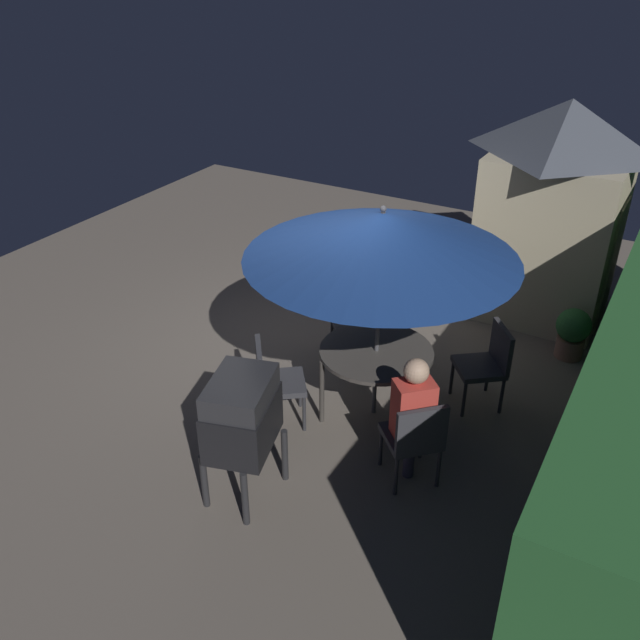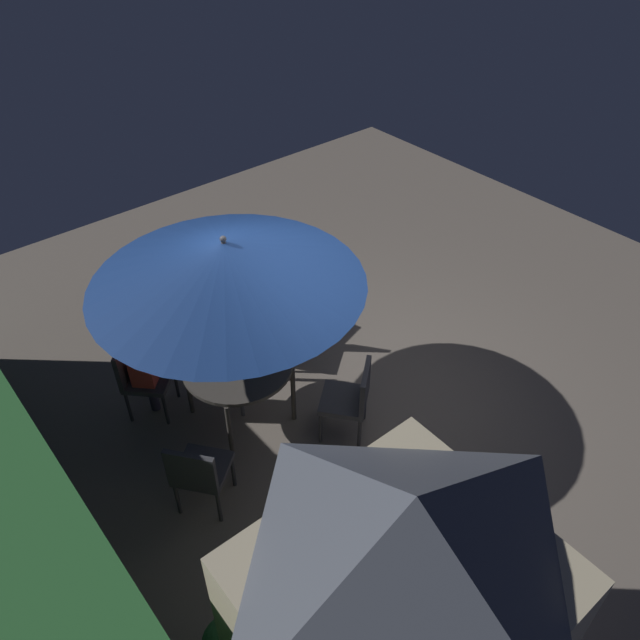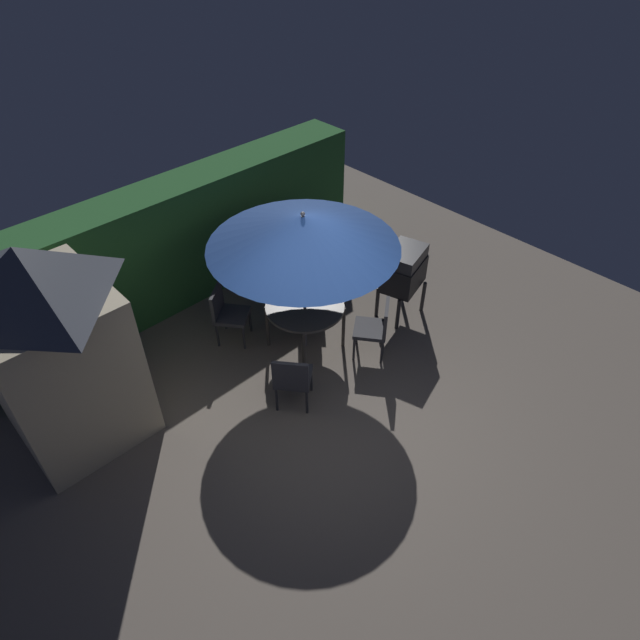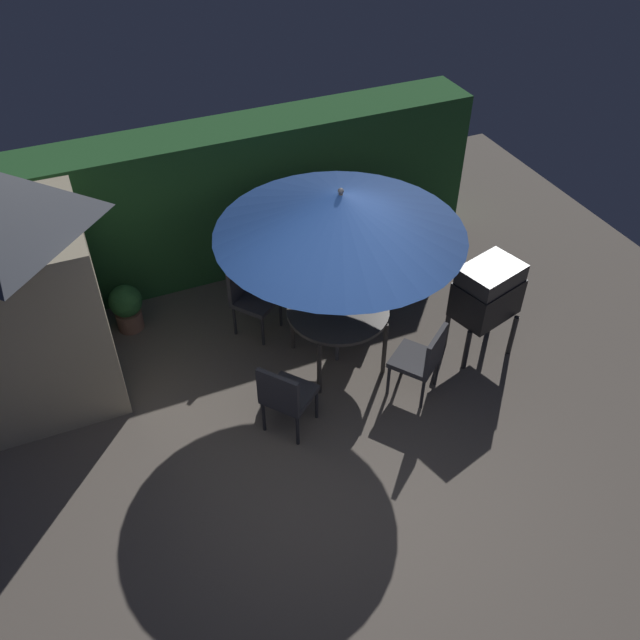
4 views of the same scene
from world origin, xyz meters
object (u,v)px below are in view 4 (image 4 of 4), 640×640
object	(u,v)px
chair_near_shed	(369,273)
chair_toward_hedge	(285,395)
patio_umbrella	(340,214)
bbq_grill	(487,293)
person_in_red	(368,260)
potted_plant_by_shed	(127,306)
chair_far_side	(250,294)
garden_shed	(20,286)
chair_toward_house	(423,358)
patio_table	(338,314)

from	to	relation	value
chair_near_shed	chair_toward_hedge	xyz separation A→B (m)	(-1.67, -1.48, 0.00)
patio_umbrella	bbq_grill	size ratio (longest dim) A/B	2.12
chair_near_shed	person_in_red	size ratio (longest dim) A/B	0.71
chair_toward_hedge	potted_plant_by_shed	world-z (taller)	chair_toward_hedge
chair_near_shed	person_in_red	world-z (taller)	person_in_red
chair_near_shed	potted_plant_by_shed	distance (m)	2.96
chair_far_side	garden_shed	bearing A→B (deg)	-179.59
chair_toward_house	person_in_red	distance (m)	1.53
chair_toward_hedge	chair_toward_house	bearing A→B (deg)	-2.99
chair_far_side	chair_toward_hedge	size ratio (longest dim) A/B	1.00
garden_shed	patio_table	xyz separation A→B (m)	(3.06, -0.91, -0.68)
chair_near_shed	chair_far_side	bearing A→B (deg)	172.81
patio_umbrella	chair_near_shed	xyz separation A→B (m)	(0.76, 0.74, -1.46)
potted_plant_by_shed	person_in_red	distance (m)	2.95
garden_shed	person_in_red	world-z (taller)	garden_shed
garden_shed	potted_plant_by_shed	size ratio (longest dim) A/B	4.41
chair_far_side	person_in_red	bearing A→B (deg)	-9.87
patio_umbrella	chair_far_side	xyz separation A→B (m)	(-0.72, 0.93, -1.46)
chair_near_shed	person_in_red	xyz separation A→B (m)	(-0.06, -0.06, 0.26)
person_in_red	chair_far_side	bearing A→B (deg)	170.13
patio_umbrella	chair_toward_house	size ratio (longest dim) A/B	2.82
potted_plant_by_shed	person_in_red	world-z (taller)	person_in_red
patio_umbrella	potted_plant_by_shed	size ratio (longest dim) A/B	4.16
patio_table	potted_plant_by_shed	xyz separation A→B (m)	(-2.09, 1.52, -0.36)
patio_table	patio_umbrella	xyz separation A→B (m)	(0.00, -0.00, 1.28)
person_in_red	patio_table	bearing A→B (deg)	-135.62
bbq_grill	chair_toward_hedge	world-z (taller)	bbq_grill
chair_near_shed	chair_toward_hedge	distance (m)	2.24
patio_table	potted_plant_by_shed	bearing A→B (deg)	144.00
chair_near_shed	chair_toward_house	bearing A→B (deg)	-95.10
chair_near_shed	chair_toward_house	xyz separation A→B (m)	(-0.14, -1.56, 0.00)
chair_far_side	person_in_red	world-z (taller)	person_in_red
patio_table	chair_toward_hedge	world-z (taller)	chair_toward_hedge
chair_toward_hedge	bbq_grill	bearing A→B (deg)	5.89
chair_toward_hedge	chair_toward_house	xyz separation A→B (m)	(1.53, -0.08, 0.00)
chair_toward_house	potted_plant_by_shed	size ratio (longest dim) A/B	1.47
garden_shed	potted_plant_by_shed	xyz separation A→B (m)	(0.97, 0.61, -1.04)
patio_umbrella	potted_plant_by_shed	distance (m)	3.07
bbq_grill	potted_plant_by_shed	world-z (taller)	bbq_grill
patio_table	bbq_grill	bearing A→B (deg)	-16.90
chair_near_shed	potted_plant_by_shed	size ratio (longest dim) A/B	1.47
chair_toward_house	chair_near_shed	bearing A→B (deg)	84.90
chair_toward_hedge	chair_toward_house	size ratio (longest dim) A/B	1.00
chair_toward_house	patio_umbrella	bearing A→B (deg)	126.82
garden_shed	chair_toward_hedge	distance (m)	2.84
patio_table	potted_plant_by_shed	distance (m)	2.61
garden_shed	patio_table	world-z (taller)	garden_shed
person_in_red	chair_toward_house	bearing A→B (deg)	-92.98
garden_shed	chair_near_shed	bearing A→B (deg)	-2.54
bbq_grill	chair_toward_hedge	distance (m)	2.55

